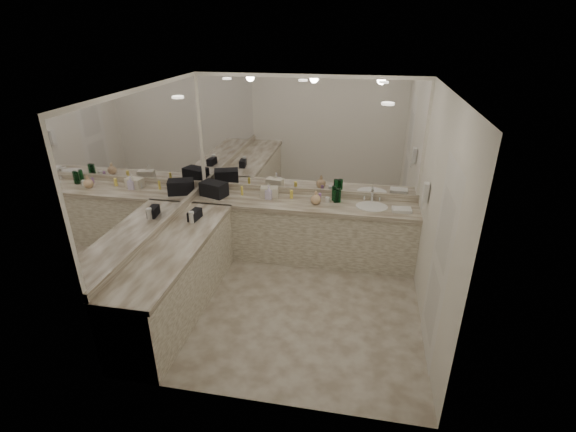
% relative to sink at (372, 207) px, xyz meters
% --- Properties ---
extents(floor, '(3.20, 3.20, 0.00)m').
position_rel_sink_xyz_m(floor, '(-0.95, -1.20, -0.90)').
color(floor, '#BCB3A2').
rests_on(floor, ground).
extents(ceiling, '(3.20, 3.20, 0.00)m').
position_rel_sink_xyz_m(ceiling, '(-0.95, -1.20, 1.71)').
color(ceiling, white).
rests_on(ceiling, floor).
extents(wall_back, '(3.20, 0.02, 2.60)m').
position_rel_sink_xyz_m(wall_back, '(-0.95, 0.30, 0.41)').
color(wall_back, silver).
rests_on(wall_back, floor).
extents(wall_left, '(0.02, 3.00, 2.60)m').
position_rel_sink_xyz_m(wall_left, '(-2.55, -1.20, 0.41)').
color(wall_left, silver).
rests_on(wall_left, floor).
extents(wall_right, '(0.02, 3.00, 2.60)m').
position_rel_sink_xyz_m(wall_right, '(0.65, -1.20, 0.41)').
color(wall_right, silver).
rests_on(wall_right, floor).
extents(vanity_back_base, '(3.20, 0.60, 0.84)m').
position_rel_sink_xyz_m(vanity_back_base, '(-0.95, 0.00, -0.48)').
color(vanity_back_base, silver).
rests_on(vanity_back_base, floor).
extents(vanity_back_top, '(3.20, 0.64, 0.06)m').
position_rel_sink_xyz_m(vanity_back_top, '(-0.95, -0.01, -0.03)').
color(vanity_back_top, beige).
rests_on(vanity_back_top, vanity_back_base).
extents(vanity_left_base, '(0.60, 2.40, 0.84)m').
position_rel_sink_xyz_m(vanity_left_base, '(-2.25, -1.50, -0.48)').
color(vanity_left_base, silver).
rests_on(vanity_left_base, floor).
extents(vanity_left_top, '(0.64, 2.42, 0.06)m').
position_rel_sink_xyz_m(vanity_left_top, '(-2.24, -1.50, -0.03)').
color(vanity_left_top, beige).
rests_on(vanity_left_top, vanity_left_base).
extents(backsplash_back, '(3.20, 0.04, 0.10)m').
position_rel_sink_xyz_m(backsplash_back, '(-0.95, 0.28, 0.05)').
color(backsplash_back, beige).
rests_on(backsplash_back, vanity_back_top).
extents(backsplash_left, '(0.04, 3.00, 0.10)m').
position_rel_sink_xyz_m(backsplash_left, '(-2.53, -1.20, 0.05)').
color(backsplash_left, beige).
rests_on(backsplash_left, vanity_left_top).
extents(mirror_back, '(3.12, 0.01, 1.55)m').
position_rel_sink_xyz_m(mirror_back, '(-0.95, 0.29, 0.88)').
color(mirror_back, white).
rests_on(mirror_back, wall_back).
extents(mirror_left, '(0.01, 2.92, 1.55)m').
position_rel_sink_xyz_m(mirror_left, '(-2.54, -1.20, 0.88)').
color(mirror_left, white).
rests_on(mirror_left, wall_left).
extents(sink, '(0.44, 0.44, 0.03)m').
position_rel_sink_xyz_m(sink, '(0.00, 0.00, 0.00)').
color(sink, white).
rests_on(sink, vanity_back_top).
extents(faucet, '(0.24, 0.16, 0.14)m').
position_rel_sink_xyz_m(faucet, '(0.00, 0.21, 0.07)').
color(faucet, silver).
rests_on(faucet, vanity_back_top).
extents(wall_phone, '(0.06, 0.10, 0.24)m').
position_rel_sink_xyz_m(wall_phone, '(0.61, -0.50, 0.46)').
color(wall_phone, white).
rests_on(wall_phone, wall_right).
extents(door, '(0.02, 0.82, 2.10)m').
position_rel_sink_xyz_m(door, '(0.64, -1.70, 0.16)').
color(door, white).
rests_on(door, wall_right).
extents(black_toiletry_bag, '(0.43, 0.34, 0.21)m').
position_rel_sink_xyz_m(black_toiletry_bag, '(-2.28, -0.00, 0.11)').
color(black_toiletry_bag, black).
rests_on(black_toiletry_bag, vanity_back_top).
extents(black_bag_spill, '(0.13, 0.24, 0.12)m').
position_rel_sink_xyz_m(black_bag_spill, '(-2.25, -0.82, 0.07)').
color(black_bag_spill, black).
rests_on(black_bag_spill, vanity_left_top).
extents(cream_cosmetic_case, '(0.27, 0.19, 0.15)m').
position_rel_sink_xyz_m(cream_cosmetic_case, '(-1.47, 0.10, 0.08)').
color(cream_cosmetic_case, beige).
rests_on(cream_cosmetic_case, vanity_back_top).
extents(hand_towel, '(0.27, 0.19, 0.04)m').
position_rel_sink_xyz_m(hand_towel, '(0.40, -0.08, 0.03)').
color(hand_towel, white).
rests_on(hand_towel, vanity_back_top).
extents(lotion_left, '(0.07, 0.07, 0.16)m').
position_rel_sink_xyz_m(lotion_left, '(-2.25, -0.93, 0.08)').
color(lotion_left, white).
rests_on(lotion_left, vanity_left_top).
extents(soap_bottle_a, '(0.10, 0.10, 0.22)m').
position_rel_sink_xyz_m(soap_bottle_a, '(-1.47, 0.05, 0.11)').
color(soap_bottle_a, white).
rests_on(soap_bottle_a, vanity_back_top).
extents(soap_bottle_b, '(0.10, 0.11, 0.21)m').
position_rel_sink_xyz_m(soap_bottle_b, '(-1.46, 0.02, 0.11)').
color(soap_bottle_b, silver).
rests_on(soap_bottle_b, vanity_back_top).
extents(soap_bottle_c, '(0.16, 0.16, 0.19)m').
position_rel_sink_xyz_m(soap_bottle_c, '(-0.78, -0.04, 0.10)').
color(soap_bottle_c, '#DBB181').
rests_on(soap_bottle_c, vanity_back_top).
extents(green_bottle_0, '(0.07, 0.07, 0.20)m').
position_rel_sink_xyz_m(green_bottle_0, '(-0.47, 0.09, 0.10)').
color(green_bottle_0, '#0D5120').
rests_on(green_bottle_0, vanity_back_top).
extents(green_bottle_1, '(0.07, 0.07, 0.19)m').
position_rel_sink_xyz_m(green_bottle_1, '(-0.50, 0.08, 0.10)').
color(green_bottle_1, '#0D5120').
rests_on(green_bottle_1, vanity_back_top).
extents(green_bottle_2, '(0.06, 0.06, 0.21)m').
position_rel_sink_xyz_m(green_bottle_2, '(-0.54, 0.14, 0.11)').
color(green_bottle_2, '#0D5120').
rests_on(green_bottle_2, vanity_back_top).
extents(amenity_bottle_0, '(0.07, 0.07, 0.14)m').
position_rel_sink_xyz_m(amenity_bottle_0, '(-1.43, 0.08, 0.07)').
color(amenity_bottle_0, white).
rests_on(amenity_bottle_0, vanity_back_top).
extents(amenity_bottle_1, '(0.04, 0.04, 0.09)m').
position_rel_sink_xyz_m(amenity_bottle_1, '(-1.58, 0.08, 0.05)').
color(amenity_bottle_1, white).
rests_on(amenity_bottle_1, vanity_back_top).
extents(amenity_bottle_2, '(0.04, 0.04, 0.10)m').
position_rel_sink_xyz_m(amenity_bottle_2, '(-0.74, 0.13, 0.05)').
color(amenity_bottle_2, '#9966B2').
rests_on(amenity_bottle_2, vanity_back_top).
extents(amenity_bottle_3, '(0.04, 0.04, 0.13)m').
position_rel_sink_xyz_m(amenity_bottle_3, '(-1.89, 0.09, 0.07)').
color(amenity_bottle_3, '#F2D84C').
rests_on(amenity_bottle_3, vanity_back_top).
extents(amenity_bottle_4, '(0.05, 0.05, 0.12)m').
position_rel_sink_xyz_m(amenity_bottle_4, '(-1.15, 0.11, 0.07)').
color(amenity_bottle_4, '#F2D84C').
rests_on(amenity_bottle_4, vanity_back_top).
extents(amenity_bottle_5, '(0.06, 0.06, 0.07)m').
position_rel_sink_xyz_m(amenity_bottle_5, '(-0.62, 0.06, 0.04)').
color(amenity_bottle_5, white).
rests_on(amenity_bottle_5, vanity_back_top).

